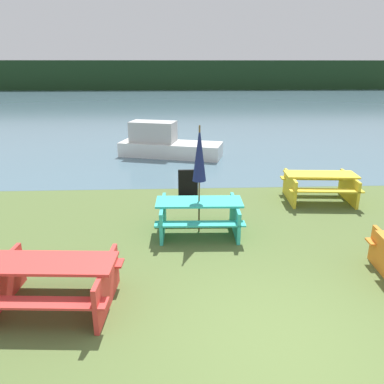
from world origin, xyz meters
name	(u,v)px	position (x,y,z in m)	size (l,w,h in m)	color
ground_plane	(278,345)	(0.00, 0.00, 0.00)	(60.00, 60.00, 0.00)	#516633
water	(188,104)	(0.00, 31.64, 0.00)	(60.00, 50.00, 0.00)	slate
far_treeline	(183,75)	(0.00, 51.64, 2.00)	(80.00, 1.60, 4.00)	#193319
picnic_table_red	(53,279)	(-3.19, 1.04, 0.46)	(1.98, 1.50, 0.75)	red
picnic_table_teal	(199,213)	(-0.81, 3.61, 0.44)	(1.91, 1.44, 0.72)	#33B7A8
picnic_table_yellow	(320,184)	(2.57, 5.47, 0.47)	(1.97, 1.52, 0.75)	yellow
umbrella_navy	(199,154)	(-0.81, 3.61, 1.75)	(0.29, 0.29, 2.36)	brown
boat	(165,144)	(-1.69, 10.88, 0.49)	(4.23, 2.34, 1.37)	silver
signboard	(188,183)	(-0.97, 6.02, 0.38)	(0.55, 0.08, 0.75)	black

